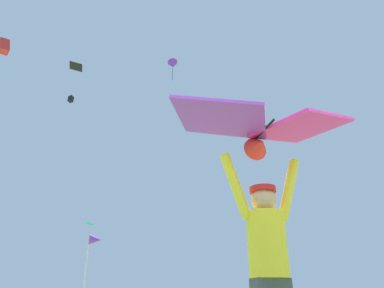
# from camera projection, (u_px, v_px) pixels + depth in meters

# --- Properties ---
(kite_flyer_person) EXTENTS (0.81, 0.40, 1.92)m
(kite_flyer_person) POSITION_uv_depth(u_px,v_px,m) (269.00, 264.00, 3.09)
(kite_flyer_person) COLOR #424751
(kite_flyer_person) RESTS_ON ground
(held_stunt_kite) EXTENTS (1.85, 1.14, 0.41)m
(held_stunt_kite) POSITION_uv_depth(u_px,v_px,m) (261.00, 129.00, 3.52)
(held_stunt_kite) COLOR black
(distant_kite_black_mid_right) EXTENTS (0.62, 0.72, 0.78)m
(distant_kite_black_mid_right) POSITION_uv_depth(u_px,v_px,m) (71.00, 99.00, 37.39)
(distant_kite_black_mid_right) COLOR black
(distant_kite_purple_low_right) EXTENTS (0.99, 1.12, 1.96)m
(distant_kite_purple_low_right) POSITION_uv_depth(u_px,v_px,m) (173.00, 65.00, 30.08)
(distant_kite_purple_low_right) COLOR purple
(distant_kite_black_far_center) EXTENTS (0.86, 0.86, 0.19)m
(distant_kite_black_far_center) POSITION_uv_depth(u_px,v_px,m) (76.00, 66.00, 17.69)
(distant_kite_black_far_center) COLOR black
(distant_kite_red_high_left) EXTENTS (0.86, 0.82, 1.08)m
(distant_kite_red_high_left) POSITION_uv_depth(u_px,v_px,m) (4.00, 46.00, 23.79)
(distant_kite_red_high_left) COLOR red
(distant_kite_teal_high_right) EXTENTS (1.11, 1.12, 0.30)m
(distant_kite_teal_high_right) POSITION_uv_depth(u_px,v_px,m) (90.00, 223.00, 35.96)
(distant_kite_teal_high_right) COLOR #19B2AD
(marker_flag) EXTENTS (0.30, 0.24, 2.11)m
(marker_flag) POSITION_uv_depth(u_px,v_px,m) (93.00, 247.00, 8.39)
(marker_flag) COLOR silver
(marker_flag) RESTS_ON ground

